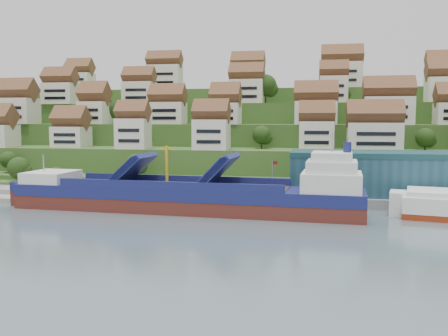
# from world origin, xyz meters

# --- Properties ---
(ground) EXTENTS (300.00, 300.00, 0.00)m
(ground) POSITION_xyz_m (0.00, 0.00, 0.00)
(ground) COLOR slate
(ground) RESTS_ON ground
(quay) EXTENTS (180.00, 14.00, 2.20)m
(quay) POSITION_xyz_m (20.00, 15.00, 1.10)
(quay) COLOR gray
(quay) RESTS_ON ground
(hillside) EXTENTS (260.00, 128.00, 31.00)m
(hillside) POSITION_xyz_m (0.00, 103.55, 10.66)
(hillside) COLOR #2D4C1E
(hillside) RESTS_ON ground
(hillside_village) EXTENTS (155.27, 62.12, 29.57)m
(hillside_village) POSITION_xyz_m (3.25, 60.94, 24.58)
(hillside_village) COLOR silver
(hillside_village) RESTS_ON ground
(hillside_trees) EXTENTS (142.66, 62.24, 32.01)m
(hillside_trees) POSITION_xyz_m (-13.82, 46.45, 17.76)
(hillside_trees) COLOR #254216
(hillside_trees) RESTS_ON ground
(warehouse) EXTENTS (60.00, 15.00, 10.00)m
(warehouse) POSITION_xyz_m (52.00, 17.00, 7.20)
(warehouse) COLOR #204859
(warehouse) RESTS_ON quay
(flagpole) EXTENTS (1.28, 0.16, 8.00)m
(flagpole) POSITION_xyz_m (18.11, 10.00, 6.88)
(flagpole) COLOR gray
(flagpole) RESTS_ON quay
(cargo_ship) EXTENTS (75.79, 15.82, 16.66)m
(cargo_ship) POSITION_xyz_m (2.14, -0.72, 3.20)
(cargo_ship) COLOR #56211A
(cargo_ship) RESTS_ON ground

